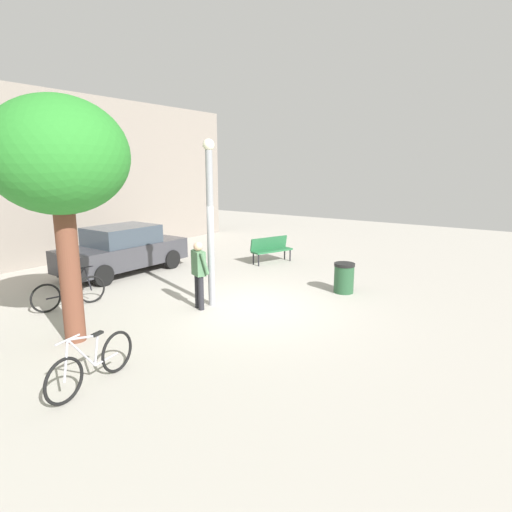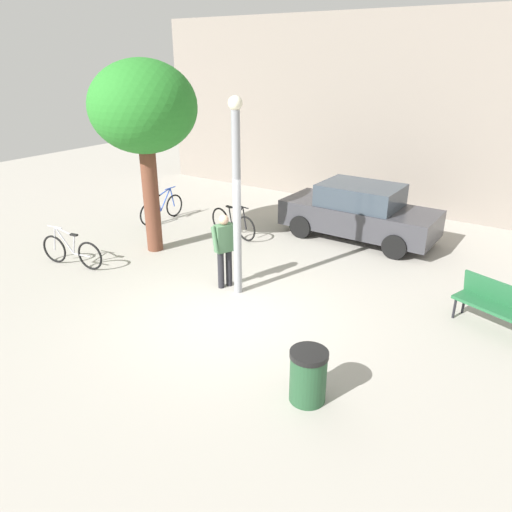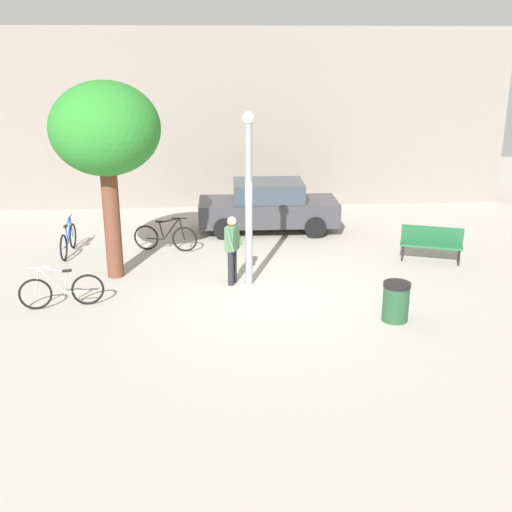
# 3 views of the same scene
# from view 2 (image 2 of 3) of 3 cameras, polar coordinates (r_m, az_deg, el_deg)

# --- Properties ---
(ground_plane) EXTENTS (36.00, 36.00, 0.00)m
(ground_plane) POSITION_cam_2_polar(r_m,az_deg,el_deg) (9.62, -3.09, -6.89)
(ground_plane) COLOR #A8A399
(building_facade) EXTENTS (18.06, 2.00, 6.05)m
(building_facade) POSITION_cam_2_polar(r_m,az_deg,el_deg) (17.08, 17.01, 16.01)
(building_facade) COLOR gray
(building_facade) RESTS_ON ground_plane
(lamppost) EXTENTS (0.28, 0.28, 4.07)m
(lamppost) POSITION_cam_2_polar(r_m,az_deg,el_deg) (9.66, -2.32, 7.66)
(lamppost) COLOR gray
(lamppost) RESTS_ON ground_plane
(person_by_lamppost) EXTENTS (0.45, 0.63, 1.67)m
(person_by_lamppost) POSITION_cam_2_polar(r_m,az_deg,el_deg) (10.33, -3.78, 1.19)
(person_by_lamppost) COLOR #232328
(person_by_lamppost) RESTS_ON ground_plane
(park_bench) EXTENTS (1.67, 0.98, 0.92)m
(park_bench) POSITION_cam_2_polar(r_m,az_deg,el_deg) (9.91, 27.06, -5.07)
(park_bench) COLOR #236038
(park_bench) RESTS_ON ground_plane
(plaza_tree) EXTENTS (2.57, 2.57, 4.72)m
(plaza_tree) POSITION_cam_2_polar(r_m,az_deg,el_deg) (12.15, -13.24, 16.57)
(plaza_tree) COLOR brown
(plaza_tree) RESTS_ON ground_plane
(bicycle_silver) EXTENTS (1.79, 0.38, 0.97)m
(bicycle_silver) POSITION_cam_2_polar(r_m,az_deg,el_deg) (12.40, -21.10, 0.53)
(bicycle_silver) COLOR black
(bicycle_silver) RESTS_ON ground_plane
(bicycle_blue) EXTENTS (0.08, 1.81, 0.97)m
(bicycle_blue) POSITION_cam_2_polar(r_m,az_deg,el_deg) (15.13, -11.11, 5.53)
(bicycle_blue) COLOR black
(bicycle_blue) RESTS_ON ground_plane
(bicycle_black) EXTENTS (1.78, 0.42, 0.97)m
(bicycle_black) POSITION_cam_2_polar(r_m,az_deg,el_deg) (13.56, -2.74, 3.92)
(bicycle_black) COLOR black
(bicycle_black) RESTS_ON ground_plane
(parked_car_charcoal) EXTENTS (4.22, 1.86, 1.55)m
(parked_car_charcoal) POSITION_cam_2_polar(r_m,az_deg,el_deg) (13.53, 12.16, 5.14)
(parked_car_charcoal) COLOR #38383D
(parked_car_charcoal) RESTS_ON ground_plane
(trash_bin) EXTENTS (0.57, 0.57, 0.83)m
(trash_bin) POSITION_cam_2_polar(r_m,az_deg,el_deg) (7.27, 6.22, -13.97)
(trash_bin) COLOR #234C2D
(trash_bin) RESTS_ON ground_plane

